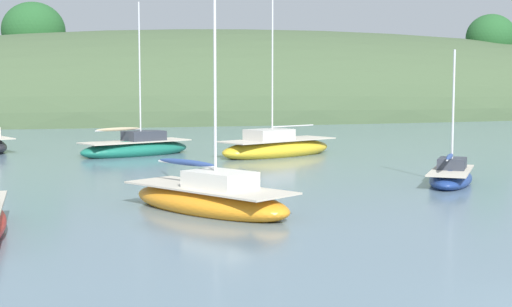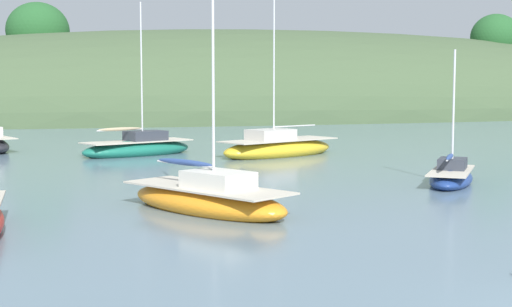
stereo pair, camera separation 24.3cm
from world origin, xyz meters
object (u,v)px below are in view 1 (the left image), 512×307
sailboat_navy_dinghy (277,148)px  sailboat_cream_ketch (451,176)px  sailboat_orange_cutter (136,148)px  sailboat_red_portside (209,199)px

sailboat_navy_dinghy → sailboat_cream_ketch: bearing=-79.0°
sailboat_cream_ketch → sailboat_orange_cutter: 19.62m
sailboat_navy_dinghy → sailboat_red_portside: bearing=-117.0°
sailboat_red_portside → sailboat_navy_dinghy: bearing=63.0°
sailboat_cream_ketch → sailboat_navy_dinghy: (-2.67, 13.68, 0.14)m
sailboat_cream_ketch → sailboat_red_portside: bearing=-164.6°
sailboat_orange_cutter → sailboat_navy_dinghy: size_ratio=0.90×
sailboat_cream_ketch → sailboat_navy_dinghy: 13.94m
sailboat_cream_ketch → sailboat_navy_dinghy: sailboat_navy_dinghy is taller
sailboat_red_portside → sailboat_orange_cutter: bearing=87.5°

